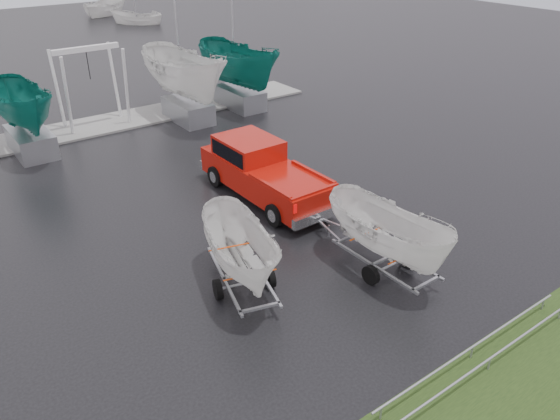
# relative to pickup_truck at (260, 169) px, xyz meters

# --- Properties ---
(ground_plane) EXTENTS (120.00, 120.00, 0.00)m
(ground_plane) POSITION_rel_pickup_truck_xyz_m (-4.93, -1.41, -1.10)
(ground_plane) COLOR black
(ground_plane) RESTS_ON ground
(dock) EXTENTS (30.00, 3.00, 0.12)m
(dock) POSITION_rel_pickup_truck_xyz_m (-4.93, 11.59, -1.05)
(dock) COLOR gray
(dock) RESTS_ON ground
(pickup_truck) EXTENTS (2.39, 6.37, 2.11)m
(pickup_truck) POSITION_rel_pickup_truck_xyz_m (0.00, 0.00, 0.00)
(pickup_truck) COLOR #A11008
(pickup_truck) RESTS_ON ground
(trailer_hitched) EXTENTS (1.79, 3.61, 5.21)m
(trailer_hitched) POSITION_rel_pickup_truck_xyz_m (0.05, -6.70, 1.72)
(trailer_hitched) COLOR #94969C
(trailer_hitched) RESTS_ON ground
(trailer_parked) EXTENTS (2.11, 3.78, 5.01)m
(trailer_parked) POSITION_rel_pickup_truck_xyz_m (-3.97, -4.83, 1.62)
(trailer_parked) COLOR #94969C
(trailer_parked) RESTS_ON ground
(boat_hoist) EXTENTS (3.30, 2.18, 4.12)m
(boat_hoist) POSITION_rel_pickup_truck_xyz_m (-2.40, 11.59, 1.57)
(boat_hoist) COLOR silver
(boat_hoist) RESTS_ON ground
(keelboat_1) EXTENTS (2.21, 3.20, 6.99)m
(keelboat_1) POSITION_rel_pickup_truck_xyz_m (-6.13, 9.79, 2.38)
(keelboat_1) COLOR #94969C
(keelboat_1) RESTS_ON ground
(keelboat_2) EXTENTS (2.74, 3.20, 10.92)m
(keelboat_2) POSITION_rel_pickup_truck_xyz_m (1.88, 9.59, 3.26)
(keelboat_2) COLOR #94969C
(keelboat_2) RESTS_ON ground
(keelboat_3) EXTENTS (2.60, 3.20, 10.77)m
(keelboat_3) POSITION_rel_pickup_truck_xyz_m (5.38, 9.89, 3.03)
(keelboat_3) COLOR #94969C
(keelboat_3) RESTS_ON ground
(mast_rack_2) EXTENTS (7.00, 0.56, 0.06)m
(mast_rack_2) POSITION_rel_pickup_truck_xyz_m (-0.93, -10.91, -0.75)
(mast_rack_2) COLOR #94969C
(mast_rack_2) RESTS_ON ground
(moored_boat_2) EXTENTS (2.93, 2.93, 10.72)m
(moored_boat_2) POSITION_rel_pickup_truck_xyz_m (11.74, 39.42, -1.09)
(moored_boat_2) COLOR silver
(moored_boat_2) RESTS_ON ground
(moored_boat_3) EXTENTS (4.09, 4.08, 11.80)m
(moored_boat_3) POSITION_rel_pickup_truck_xyz_m (11.60, 47.50, -1.10)
(moored_boat_3) COLOR silver
(moored_boat_3) RESTS_ON ground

